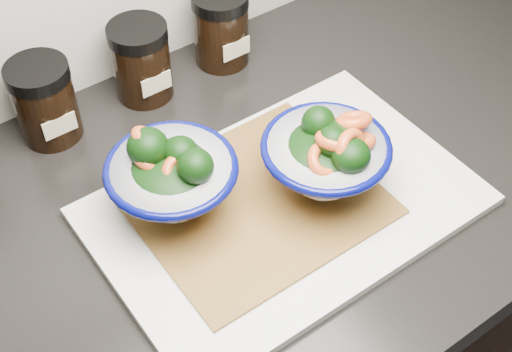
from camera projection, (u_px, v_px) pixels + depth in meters
countertop at (220, 218)px, 0.89m from camera, size 3.50×0.60×0.04m
cutting_board at (284, 206)px, 0.87m from camera, size 0.45×0.30×0.01m
bamboo_mat at (256, 202)px, 0.86m from camera, size 0.28×0.24×0.00m
bowl_left at (172, 177)px, 0.82m from camera, size 0.16×0.16×0.12m
bowl_right at (327, 157)px, 0.84m from camera, size 0.16×0.16×0.12m
spice_jar_b at (45, 101)px, 0.92m from camera, size 0.08×0.08×0.11m
spice_jar_c at (141, 61)px, 0.98m from camera, size 0.08×0.08×0.11m
spice_jar_d at (221, 28)px, 1.03m from camera, size 0.08×0.08×0.11m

